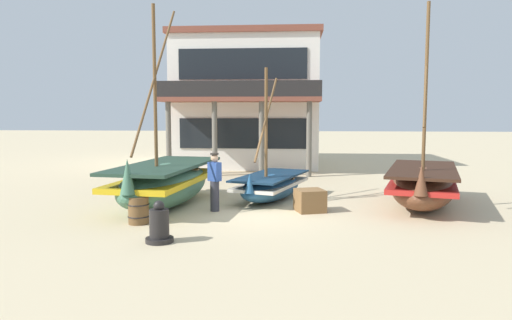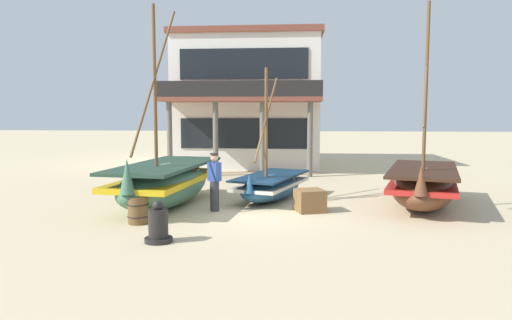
% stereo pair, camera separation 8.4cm
% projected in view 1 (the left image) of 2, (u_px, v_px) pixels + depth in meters
% --- Properties ---
extents(ground_plane, '(120.00, 120.00, 0.00)m').
position_uv_depth(ground_plane, '(253.00, 212.00, 13.45)').
color(ground_plane, '#CCB78E').
extents(fishing_boat_near_left, '(2.55, 3.93, 4.23)m').
position_uv_depth(fishing_boat_near_left, '(271.00, 186.00, 15.33)').
color(fishing_boat_near_left, '#23517A').
rests_on(fishing_boat_near_left, ground).
extents(fishing_boat_centre_large, '(2.61, 5.31, 6.00)m').
position_uv_depth(fishing_boat_centre_large, '(165.00, 183.00, 14.27)').
color(fishing_boat_centre_large, '#427056').
rests_on(fishing_boat_centre_large, ground).
extents(fishing_boat_far_right, '(3.11, 5.16, 5.95)m').
position_uv_depth(fishing_boat_far_right, '(423.00, 185.00, 14.27)').
color(fishing_boat_far_right, brown).
rests_on(fishing_boat_far_right, ground).
extents(fisherman_by_hull, '(0.42, 0.39, 1.68)m').
position_uv_depth(fisherman_by_hull, '(215.00, 182.00, 13.52)').
color(fisherman_by_hull, '#33333D').
rests_on(fisherman_by_hull, ground).
extents(capstan_winch, '(0.62, 0.62, 0.93)m').
position_uv_depth(capstan_winch, '(159.00, 226.00, 10.29)').
color(capstan_winch, black).
rests_on(capstan_winch, ground).
extents(wooden_barrel, '(0.56, 0.56, 0.70)m').
position_uv_depth(wooden_barrel, '(139.00, 210.00, 12.02)').
color(wooden_barrel, brown).
rests_on(wooden_barrel, ground).
extents(cargo_crate, '(0.96, 0.96, 0.64)m').
position_uv_depth(cargo_crate, '(310.00, 200.00, 13.51)').
color(cargo_crate, brown).
rests_on(cargo_crate, ground).
extents(harbor_building_main, '(7.67, 9.28, 6.96)m').
position_uv_depth(harbor_building_main, '(249.00, 101.00, 26.04)').
color(harbor_building_main, white).
rests_on(harbor_building_main, ground).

